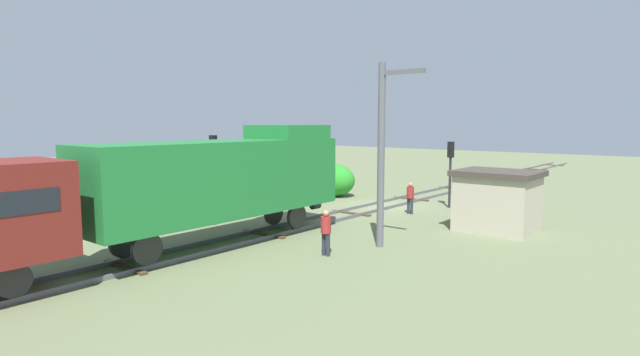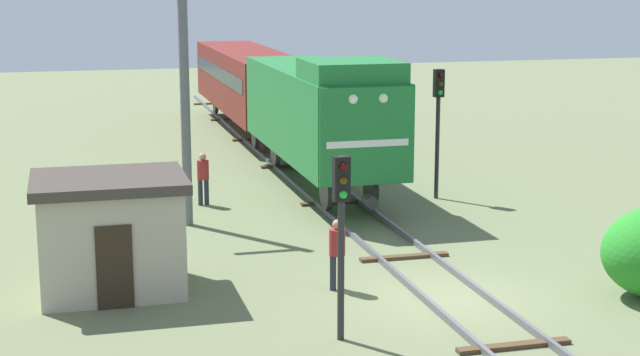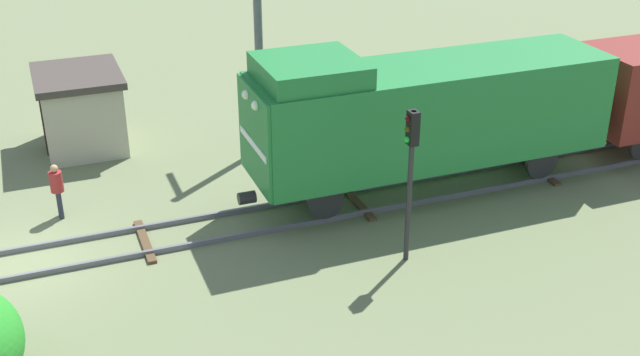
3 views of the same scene
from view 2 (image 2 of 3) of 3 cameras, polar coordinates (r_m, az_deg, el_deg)
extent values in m
plane|color=#66704C|center=(22.86, 7.66, -6.89)|extent=(116.57, 116.57, 0.00)
cube|color=#595960|center=(22.58, 5.97, -6.87)|extent=(0.10, 77.71, 0.16)
cube|color=#595960|center=(23.11, 9.33, -6.52)|extent=(0.10, 77.71, 0.16)
cube|color=#4C3823|center=(20.07, 11.22, -9.56)|extent=(2.40, 0.24, 0.09)
cube|color=#4C3823|center=(25.73, 4.93, -4.60)|extent=(2.40, 0.24, 0.09)
cube|color=#4C3823|center=(31.69, 1.00, -1.43)|extent=(2.40, 0.24, 0.09)
cube|color=#4C3823|center=(37.83, -1.66, 0.72)|extent=(2.40, 0.24, 0.09)
cube|color=#4C3823|center=(44.06, -3.58, 2.27)|extent=(2.40, 0.24, 0.09)
cube|color=#4C3823|center=(50.36, -5.02, 3.44)|extent=(2.40, 0.24, 0.09)
cube|color=#4C3823|center=(56.70, -6.14, 4.34)|extent=(2.40, 0.24, 0.09)
cube|color=#1E7233|center=(33.46, -0.09, 3.91)|extent=(2.90, 11.00, 2.90)
cube|color=#1E7233|center=(29.53, 1.84, 6.28)|extent=(2.75, 2.80, 0.60)
cube|color=#1E7233|center=(28.19, 2.77, 2.43)|extent=(2.84, 0.10, 2.84)
cube|color=white|center=(28.18, 2.79, 2.02)|extent=(2.46, 0.06, 0.20)
sphere|color=white|center=(27.85, 1.94, 4.61)|extent=(0.28, 0.28, 0.28)
sphere|color=white|center=(28.12, 3.70, 4.66)|extent=(0.28, 0.28, 0.28)
cylinder|color=#262628|center=(28.27, 2.92, -1.37)|extent=(0.36, 0.50, 0.36)
cylinder|color=#262628|center=(30.11, 0.37, -0.83)|extent=(0.18, 1.10, 1.10)
cylinder|color=#262628|center=(30.51, 2.98, -0.68)|extent=(0.18, 1.10, 1.10)
cylinder|color=#262628|center=(37.17, -2.61, 1.56)|extent=(0.18, 1.10, 1.10)
cylinder|color=#262628|center=(37.49, -0.46, 1.66)|extent=(0.18, 1.10, 1.10)
cube|color=maroon|center=(46.20, -4.23, 5.74)|extent=(2.80, 14.00, 2.70)
cube|color=black|center=(46.16, -4.24, 6.17)|extent=(2.84, 12.88, 0.64)
cylinder|color=#262628|center=(41.04, -3.79, 2.41)|extent=(0.16, 0.96, 0.96)
cylinder|color=#262628|center=(41.34, -1.83, 2.50)|extent=(0.16, 0.96, 0.96)
cylinder|color=#262628|center=(51.58, -6.10, 4.28)|extent=(0.16, 0.96, 0.96)
cylinder|color=#262628|center=(51.81, -4.52, 4.34)|extent=(0.16, 0.96, 0.96)
cylinder|color=#262628|center=(19.56, 1.23, -4.18)|extent=(0.14, 0.14, 3.79)
cube|color=black|center=(19.21, 1.25, -0.04)|extent=(0.32, 0.24, 0.90)
sphere|color=#390606|center=(19.03, 1.37, 0.67)|extent=(0.16, 0.16, 0.16)
sphere|color=#3C3306|center=(19.08, 1.36, -0.15)|extent=(0.16, 0.16, 0.16)
sphere|color=green|center=(19.14, 1.36, -0.97)|extent=(0.16, 0.16, 0.16)
cylinder|color=#262628|center=(32.32, 6.85, 2.52)|extent=(0.14, 0.14, 4.28)
cube|color=black|center=(32.09, 6.93, 5.50)|extent=(0.32, 0.24, 0.90)
sphere|color=#390606|center=(31.94, 7.03, 5.95)|extent=(0.16, 0.16, 0.16)
sphere|color=#3C3306|center=(31.97, 7.02, 5.46)|extent=(0.16, 0.16, 0.16)
sphere|color=green|center=(32.00, 7.01, 4.96)|extent=(0.16, 0.16, 0.16)
cylinder|color=#262B38|center=(23.02, 0.76, -5.53)|extent=(0.15, 0.15, 0.85)
cylinder|color=#262B38|center=(23.08, 1.24, -5.49)|extent=(0.15, 0.15, 0.85)
cylinder|color=maroon|center=(22.84, 1.01, -3.75)|extent=(0.38, 0.38, 0.62)
sphere|color=tan|center=(22.73, 1.01, -2.72)|extent=(0.23, 0.23, 0.23)
cylinder|color=#262B38|center=(31.65, -6.98, -0.83)|extent=(0.15, 0.15, 0.85)
cylinder|color=#262B38|center=(31.67, -6.62, -0.81)|extent=(0.15, 0.15, 0.85)
cylinder|color=maroon|center=(31.51, -6.83, 0.48)|extent=(0.38, 0.38, 0.62)
sphere|color=tan|center=(31.43, -6.85, 1.24)|extent=(0.23, 0.23, 0.23)
cylinder|color=#595960|center=(28.67, -7.85, 4.22)|extent=(0.28, 0.28, 7.13)
cube|color=#B2A893|center=(23.27, -12.07, -3.49)|extent=(3.20, 2.60, 2.50)
cube|color=#3F3833|center=(22.96, -12.22, -0.19)|extent=(3.50, 2.90, 0.24)
cube|color=#2D2319|center=(22.08, -11.86, -5.12)|extent=(0.80, 0.06, 1.90)
camera|label=1|loc=(45.20, -23.88, 7.72)|focal=28.00mm
camera|label=3|loc=(35.33, 40.28, 15.90)|focal=45.00mm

